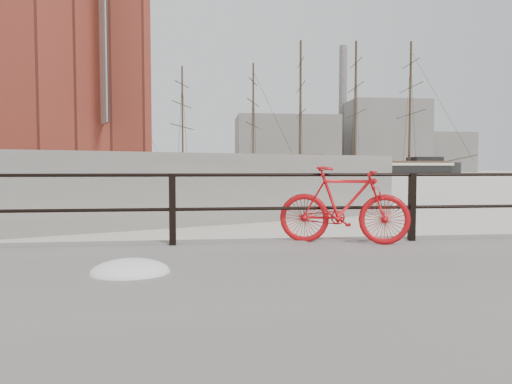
# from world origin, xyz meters

# --- Properties ---
(bicycle) EXTENTS (1.82, 0.81, 1.10)m
(bicycle) POSITION_xyz_m (-4.59, -0.30, 0.90)
(bicycle) COLOR red
(bicycle) RESTS_ON promenade
(barque_black) EXTENTS (55.68, 22.36, 31.16)m
(barque_black) POSITION_xyz_m (27.24, 93.01, 0.00)
(barque_black) COLOR black
(barque_black) RESTS_ON ground
(schooner_mid) EXTENTS (31.23, 20.26, 20.79)m
(schooner_mid) POSITION_xyz_m (-4.10, 75.90, 0.00)
(schooner_mid) COLOR beige
(schooner_mid) RESTS_ON ground
(schooner_left) EXTENTS (26.39, 15.40, 18.81)m
(schooner_left) POSITION_xyz_m (-25.75, 73.36, 0.00)
(schooner_left) COLOR beige
(schooner_left) RESTS_ON ground
(industrial_west) EXTENTS (32.00, 18.00, 18.00)m
(industrial_west) POSITION_xyz_m (20.00, 140.00, 9.00)
(industrial_west) COLOR gray
(industrial_west) RESTS_ON ground
(industrial_mid) EXTENTS (26.00, 20.00, 24.00)m
(industrial_mid) POSITION_xyz_m (55.00, 145.00, 12.00)
(industrial_mid) COLOR gray
(industrial_mid) RESTS_ON ground
(industrial_east) EXTENTS (20.00, 16.00, 14.00)m
(industrial_east) POSITION_xyz_m (78.00, 150.00, 7.00)
(industrial_east) COLOR gray
(industrial_east) RESTS_ON ground
(smokestack) EXTENTS (2.80, 2.80, 44.00)m
(smokestack) POSITION_xyz_m (42.00, 150.00, 22.00)
(smokestack) COLOR gray
(smokestack) RESTS_ON ground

